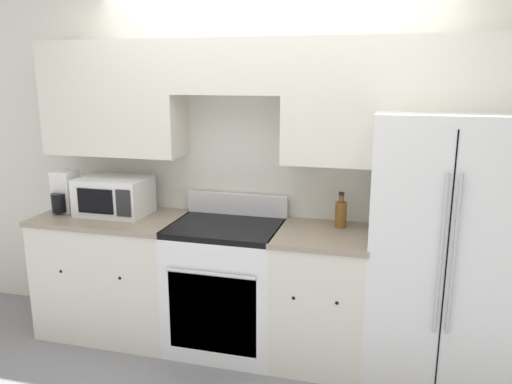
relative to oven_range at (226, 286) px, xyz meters
name	(u,v)px	position (x,y,z in m)	size (l,w,h in m)	color
ground_plane	(244,372)	(0.22, -0.31, -0.47)	(12.00, 12.00, 0.00)	gray
wall_back	(268,140)	(0.23, 0.28, 1.02)	(8.00, 0.39, 2.60)	silver
lower_cabinets_left	(114,273)	(-0.91, 0.00, 0.00)	(1.07, 0.64, 0.92)	silver
lower_cabinets_right	(321,297)	(0.69, 0.00, 0.00)	(0.63, 0.64, 0.92)	silver
oven_range	(226,286)	(0.00, 0.00, 0.00)	(0.77, 0.65, 1.08)	white
refrigerator	(440,247)	(1.43, 0.07, 0.40)	(0.88, 0.79, 1.73)	white
microwave	(114,196)	(-0.89, 0.06, 0.60)	(0.51, 0.36, 0.28)	white
bottle	(341,214)	(0.78, 0.15, 0.55)	(0.08, 0.08, 0.25)	brown
paper_towel_holder	(65,193)	(-1.30, 0.02, 0.60)	(0.15, 0.23, 0.31)	white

